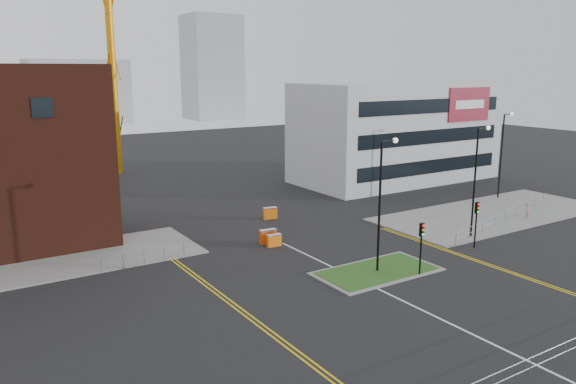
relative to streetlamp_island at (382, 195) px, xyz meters
The scene contains 24 objects.
ground 9.91m from the streetlamp_island, 105.50° to the right, with size 200.00×200.00×0.00m, color black.
pavement_right 21.35m from the streetlamp_island, 16.87° to the left, with size 24.00×10.00×0.12m, color slate.
island_kerb 5.38m from the streetlamp_island, behind, with size 8.60×4.60×0.08m, color slate.
grass_island 5.36m from the streetlamp_island, behind, with size 8.00×4.00×0.12m, color #1E4617.
office_block 33.78m from the streetlamp_island, 45.22° to the left, with size 25.00×12.20×12.00m.
streetlamp_island is the anchor object (origin of this frame).
streetlamp_right_near 12.17m from the streetlamp_island, ahead, with size 1.46×0.36×9.18m.
streetlamp_right_far 27.86m from the streetlamp_island, 21.04° to the left, with size 1.46×0.36×9.18m.
traffic_light_island 3.92m from the streetlamp_island, 48.59° to the right, with size 0.28×0.33×3.65m.
traffic_light_right 10.19m from the streetlamp_island, ahead, with size 0.28×0.33×3.65m.
railing_front 14.91m from the streetlamp_island, 99.00° to the right, with size 24.05×0.05×1.10m.
railing_left 17.22m from the streetlamp_island, 142.89° to the left, with size 6.05×0.05×1.10m.
railing_right 19.18m from the streetlamp_island, 10.84° to the left, with size 19.05×5.05×1.10m.
centre_line 8.38m from the streetlamp_island, 110.29° to the right, with size 0.15×30.00×0.01m, color silver.
yellow_left_a 12.61m from the streetlamp_island, 169.89° to the left, with size 0.12×24.00×0.01m, color gold.
yellow_left_b 12.35m from the streetlamp_island, 169.62° to the left, with size 0.12×24.00×0.01m, color gold.
yellow_right_a 9.29m from the streetlamp_island, 15.36° to the right, with size 0.12×20.00×0.01m, color gold.
yellow_right_b 9.53m from the streetlamp_island, 14.78° to the right, with size 0.12×20.00×0.01m, color gold.
skyline_b 122.28m from the streetlamp_island, 86.35° to the left, with size 24.00×12.00×16.00m, color gray.
skyline_c 124.87m from the streetlamp_island, 69.91° to the left, with size 14.00×12.00×28.00m, color gray.
pedestrian 21.49m from the streetlamp_island, ahead, with size 0.56×0.37×1.53m, color #C9828E.
barrier_left 11.24m from the streetlamp_island, 108.45° to the left, with size 1.40×0.60×1.14m.
barrier_mid 16.73m from the streetlamp_island, 87.20° to the left, with size 1.36×0.67×1.09m.
barrier_right 10.49m from the streetlamp_island, 110.29° to the left, with size 1.18×0.44×0.98m.
Camera 1 is at (-22.83, -19.35, 13.62)m, focal length 35.00 mm.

